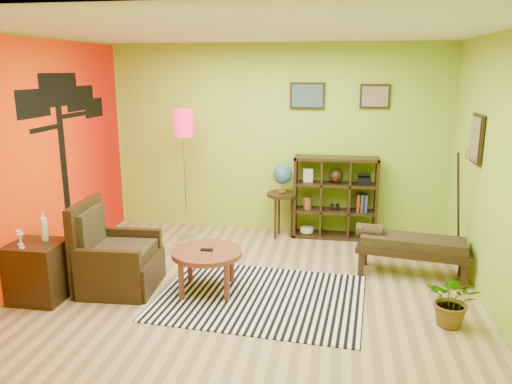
% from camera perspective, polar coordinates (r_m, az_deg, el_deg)
% --- Properties ---
extents(ground, '(5.00, 5.00, 0.00)m').
position_cam_1_polar(ground, '(5.72, -0.63, -11.21)').
color(ground, tan).
rests_on(ground, ground).
extents(room_shell, '(5.04, 4.54, 2.82)m').
position_cam_1_polar(room_shell, '(5.25, -1.66, 7.04)').
color(room_shell, '#98C231').
rests_on(room_shell, ground).
extents(zebra_rug, '(2.32, 1.81, 0.01)m').
position_cam_1_polar(zebra_rug, '(5.55, 0.51, -11.93)').
color(zebra_rug, white).
rests_on(zebra_rug, ground).
extents(coffee_table, '(0.78, 0.78, 0.50)m').
position_cam_1_polar(coffee_table, '(5.58, -5.61, -7.31)').
color(coffee_table, brown).
rests_on(coffee_table, ground).
extents(armchair, '(0.88, 0.89, 1.01)m').
position_cam_1_polar(armchair, '(5.91, -15.88, -7.70)').
color(armchair, black).
rests_on(armchair, ground).
extents(side_cabinet, '(0.54, 0.49, 0.96)m').
position_cam_1_polar(side_cabinet, '(5.87, -23.58, -8.28)').
color(side_cabinet, black).
rests_on(side_cabinet, ground).
extents(floor_lamp, '(0.28, 0.28, 1.88)m').
position_cam_1_polar(floor_lamp, '(7.12, -8.25, 6.47)').
color(floor_lamp, silver).
rests_on(floor_lamp, ground).
extents(globe_table, '(0.45, 0.45, 1.09)m').
position_cam_1_polar(globe_table, '(7.24, 3.03, 1.08)').
color(globe_table, black).
rests_on(globe_table, ground).
extents(cube_shelf, '(1.20, 0.35, 1.20)m').
position_cam_1_polar(cube_shelf, '(7.36, 9.14, -0.66)').
color(cube_shelf, black).
rests_on(cube_shelf, ground).
extents(bench, '(1.35, 0.67, 0.60)m').
position_cam_1_polar(bench, '(6.25, 17.13, -5.83)').
color(bench, black).
rests_on(bench, ground).
extents(potted_plant, '(0.65, 0.68, 0.42)m').
position_cam_1_polar(potted_plant, '(5.27, 21.60, -11.99)').
color(potted_plant, '#26661E').
rests_on(potted_plant, ground).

